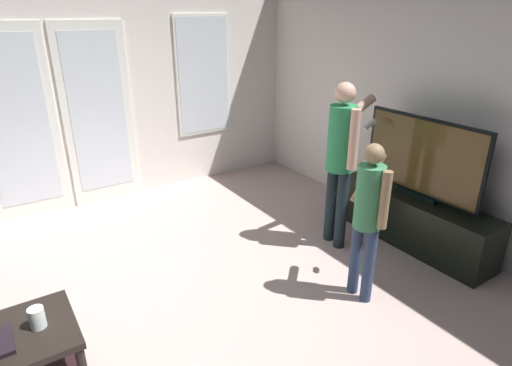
# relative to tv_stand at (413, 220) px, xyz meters

# --- Properties ---
(ground_plane) EXTENTS (5.58, 5.10, 0.02)m
(ground_plane) POSITION_rel_tv_stand_xyz_m (-2.44, 0.15, -0.25)
(ground_plane) COLOR #BCA29C
(wall_back_with_doors) EXTENTS (5.58, 0.09, 2.71)m
(wall_back_with_doors) POSITION_rel_tv_stand_xyz_m (-2.40, 2.67, 1.07)
(wall_back_with_doors) COLOR silver
(wall_back_with_doors) RESTS_ON ground_plane
(wall_right_plain) EXTENTS (0.06, 5.10, 2.68)m
(wall_right_plain) POSITION_rel_tv_stand_xyz_m (0.32, 0.15, 1.10)
(wall_right_plain) COLOR silver
(wall_right_plain) RESTS_ON ground_plane
(tv_stand) EXTENTS (0.40, 1.55, 0.48)m
(tv_stand) POSITION_rel_tv_stand_xyz_m (0.00, 0.00, 0.00)
(tv_stand) COLOR black
(tv_stand) RESTS_ON ground_plane
(flat_screen_tv) EXTENTS (0.08, 1.19, 0.74)m
(flat_screen_tv) POSITION_rel_tv_stand_xyz_m (-0.00, 0.00, 0.62)
(flat_screen_tv) COLOR black
(flat_screen_tv) RESTS_ON tv_stand
(person_adult) EXTENTS (0.66, 0.41, 1.53)m
(person_adult) POSITION_rel_tv_stand_xyz_m (-0.61, 0.40, 0.68)
(person_adult) COLOR #19252B
(person_adult) RESTS_ON ground_plane
(person_child) EXTENTS (0.42, 0.34, 1.25)m
(person_child) POSITION_rel_tv_stand_xyz_m (-1.02, -0.31, 0.51)
(person_child) COLOR navy
(person_child) RESTS_ON ground_plane
(cup_near_edge) EXTENTS (0.08, 0.08, 0.12)m
(cup_near_edge) POSITION_rel_tv_stand_xyz_m (-3.19, 0.08, 0.27)
(cup_near_edge) COLOR white
(cup_near_edge) RESTS_ON coffee_table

